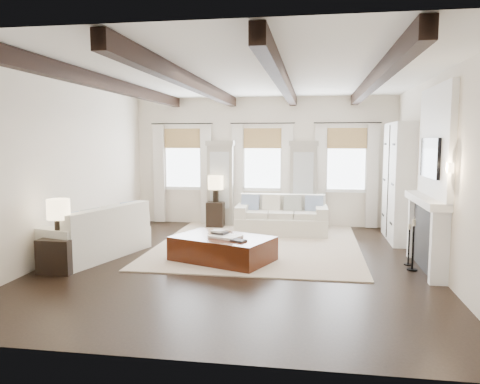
% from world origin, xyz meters
% --- Properties ---
extents(ground, '(7.50, 7.50, 0.00)m').
position_xyz_m(ground, '(0.00, 0.00, 0.00)').
color(ground, black).
rests_on(ground, ground).
extents(room_shell, '(6.54, 7.54, 3.22)m').
position_xyz_m(room_shell, '(0.75, 0.90, 1.89)').
color(room_shell, silver).
rests_on(room_shell, ground).
extents(area_rug, '(4.03, 5.00, 0.02)m').
position_xyz_m(area_rug, '(0.18, 1.58, 0.01)').
color(area_rug, '#BFAB94').
rests_on(area_rug, ground).
extents(sofa_back, '(2.08, 0.98, 0.88)m').
position_xyz_m(sofa_back, '(0.56, 2.63, 0.35)').
color(sofa_back, silver).
rests_on(sofa_back, ground).
extents(sofa_left, '(1.55, 2.38, 0.94)m').
position_xyz_m(sofa_left, '(-2.65, -0.05, 0.38)').
color(sofa_left, silver).
rests_on(sofa_left, ground).
extents(ottoman, '(1.94, 1.59, 0.44)m').
position_xyz_m(ottoman, '(-0.30, 0.01, 0.22)').
color(ottoman, black).
rests_on(ottoman, ground).
extents(tray, '(0.61, 0.54, 0.04)m').
position_xyz_m(tray, '(-0.23, -0.06, 0.46)').
color(tray, white).
rests_on(tray, ottoman).
extents(book_lower, '(0.32, 0.28, 0.04)m').
position_xyz_m(book_lower, '(-0.36, 0.06, 0.50)').
color(book_lower, '#262628').
rests_on(book_lower, tray).
extents(book_upper, '(0.27, 0.24, 0.03)m').
position_xyz_m(book_upper, '(-0.39, 0.04, 0.53)').
color(book_upper, beige).
rests_on(book_upper, book_lower).
extents(book_loose, '(0.29, 0.26, 0.03)m').
position_xyz_m(book_loose, '(0.04, -0.32, 0.45)').
color(book_loose, '#262628').
rests_on(book_loose, ottoman).
extents(side_table_front, '(0.56, 0.56, 0.56)m').
position_xyz_m(side_table_front, '(-2.79, -1.03, 0.28)').
color(side_table_front, black).
rests_on(side_table_front, ground).
extents(lamp_front, '(0.37, 0.37, 0.63)m').
position_xyz_m(lamp_front, '(-2.79, -1.03, 0.99)').
color(lamp_front, black).
rests_on(lamp_front, side_table_front).
extents(side_table_back, '(0.42, 0.42, 0.62)m').
position_xyz_m(side_table_back, '(-1.10, 3.22, 0.31)').
color(side_table_back, black).
rests_on(side_table_back, ground).
extents(lamp_back, '(0.37, 0.37, 0.64)m').
position_xyz_m(lamp_back, '(-1.10, 3.22, 1.06)').
color(lamp_back, black).
rests_on(lamp_back, side_table_back).
extents(candlestick_near, '(0.17, 0.17, 0.85)m').
position_xyz_m(candlestick_near, '(2.90, -0.08, 0.35)').
color(candlestick_near, black).
rests_on(candlestick_near, ground).
extents(candlestick_far, '(0.14, 0.14, 0.71)m').
position_xyz_m(candlestick_far, '(2.90, 0.26, 0.29)').
color(candlestick_far, black).
rests_on(candlestick_far, ground).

